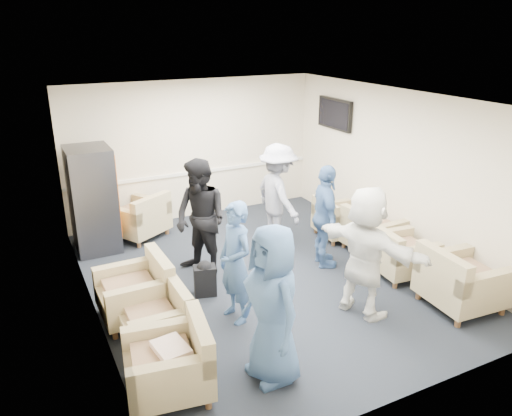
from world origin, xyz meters
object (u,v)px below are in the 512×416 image
armchair_right_midnear (399,255)px  person_back_right (278,196)px  armchair_right_near (459,283)px  person_front_right (366,252)px  armchair_corner (140,219)px  vending_machine (93,199)px  armchair_left_far (139,293)px  armchair_left_near (173,364)px  armchair_right_far (338,221)px  person_mid_left (235,263)px  armchair_right_midfar (371,233)px  person_mid_right (325,217)px  person_back_left (201,219)px  armchair_left_mid (159,320)px  person_front_left (273,305)px

armchair_right_midnear → person_back_right: bearing=36.7°
armchair_right_near → person_front_right: 1.42m
armchair_corner → vending_machine: (-0.79, -0.14, 0.54)m
armchair_right_near → armchair_left_far: bearing=70.5°
armchair_left_near → armchair_corner: armchair_corner is taller
armchair_right_far → person_mid_left: person_mid_left is taller
armchair_right_near → armchair_right_midnear: (-0.06, 1.09, -0.04)m
armchair_left_near → armchair_right_midfar: bearing=123.4°
armchair_right_near → person_mid_right: 2.15m
person_mid_left → person_back_left: bearing=169.4°
armchair_left_mid → armchair_right_midnear: armchair_right_midnear is taller
armchair_left_mid → armchair_right_near: 3.98m
vending_machine → person_front_right: 4.63m
armchair_left_mid → person_back_right: bearing=125.2°
armchair_right_midnear → person_back_left: size_ratio=0.50×
armchair_left_mid → person_mid_right: (2.94, 0.85, 0.53)m
armchair_left_mid → armchair_right_far: 4.15m
person_back_left → armchair_corner: bearing=169.8°
person_back_left → person_front_right: size_ratio=1.03×
armchair_right_midnear → armchair_left_near: bearing=109.7°
person_back_left → person_front_right: 2.50m
armchair_right_far → person_back_right: 1.29m
armchair_right_midfar → person_mid_left: 3.06m
armchair_right_near → person_mid_right: bearing=29.5°
armchair_right_far → person_front_left: (-2.89, -2.84, 0.58)m
armchair_right_midfar → person_back_left: (-2.84, 0.51, 0.58)m
armchair_right_near → armchair_right_far: armchair_right_near is taller
armchair_left_mid → armchair_corner: armchair_corner is taller
armchair_corner → person_front_left: (0.30, -4.44, 0.54)m
person_mid_left → person_front_left: bearing=-14.1°
armchair_left_mid → vending_machine: (-0.18, 3.14, 0.59)m
armchair_left_mid → armchair_right_near: bearing=74.8°
armchair_right_near → armchair_right_midfar: bearing=1.3°
armchair_right_midnear → armchair_corner: 4.53m
armchair_left_near → armchair_left_mid: size_ratio=1.29×
armchair_right_far → person_back_right: size_ratio=0.46×
person_front_left → person_back_left: bearing=173.2°
armchair_left_near → armchair_right_midnear: armchair_left_near is taller
armchair_left_far → person_front_left: person_front_left is taller
armchair_right_far → person_front_left: 4.09m
armchair_left_far → armchair_right_midnear: 3.90m
armchair_right_far → armchair_corner: size_ratio=0.69×
armchair_right_midnear → vending_machine: vending_machine is taller
person_back_right → armchair_right_near: bearing=-159.5°
armchair_left_near → armchair_left_mid: armchair_left_near is taller
armchair_corner → person_back_left: bearing=74.4°
armchair_left_mid → armchair_corner: bearing=169.5°
armchair_right_midnear → person_mid_left: size_ratio=0.56×
vending_machine → armchair_right_midnear: bearing=-38.0°
armchair_right_far → vending_machine: size_ratio=0.47×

